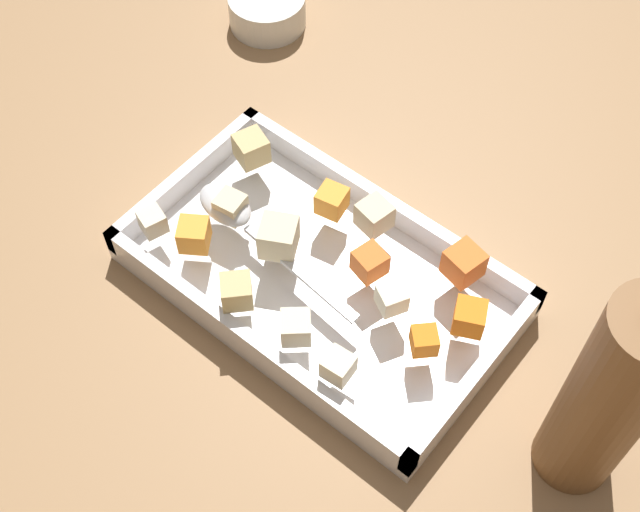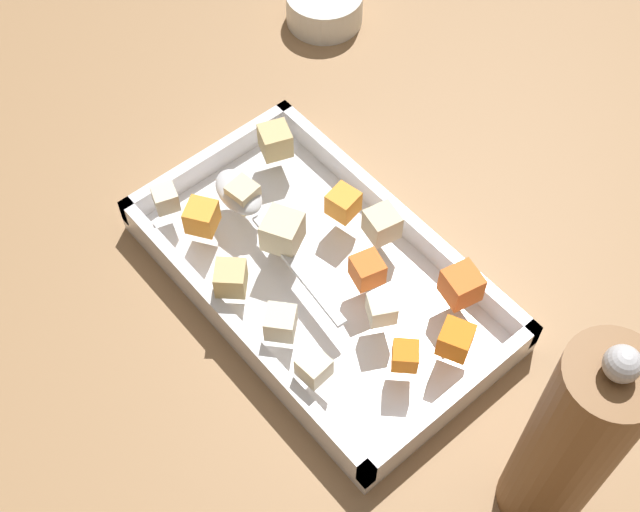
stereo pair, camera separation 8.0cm
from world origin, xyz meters
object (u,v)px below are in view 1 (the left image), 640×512
Objects in this scene: baking_dish at (320,279)px; pepper_mill at (609,398)px; small_prep_bowl at (267,10)px; serving_spoon at (235,213)px.

pepper_mill is at bearing -179.44° from baking_dish.
baking_dish is 0.38m from small_prep_bowl.
pepper_mill is at bearing 156.21° from small_prep_bowl.
baking_dish reaches higher than small_prep_bowl.
serving_spoon is at bearing 7.26° from baking_dish.
baking_dish is 0.10m from serving_spoon.
serving_spoon is (0.09, 0.01, 0.04)m from baking_dish.
serving_spoon is at bearing 126.13° from small_prep_bowl.
serving_spoon is 0.79× the size of pepper_mill.
serving_spoon is 0.38m from pepper_mill.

